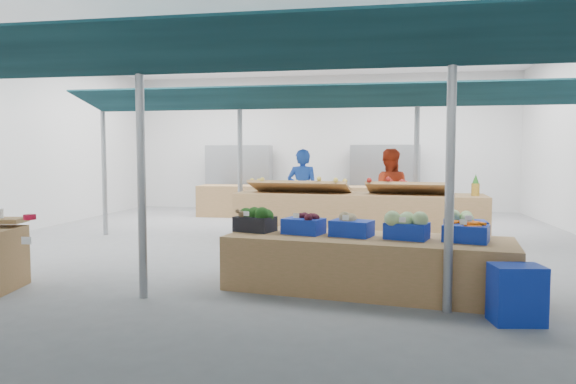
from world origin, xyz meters
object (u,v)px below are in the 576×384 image
Objects in this scene: fruit_counter at (357,220)px; crate_stack at (517,294)px; vendor_left at (303,192)px; vendor_right at (389,193)px; veg_counter at (367,264)px.

fruit_counter is 7.73× the size of crate_stack.
crate_stack is at bearing 121.94° from vendor_left.
vendor_right is at bearing 64.86° from fruit_counter.
veg_counter is 1.90× the size of vendor_left.
vendor_left is (-1.42, 4.38, 0.58)m from veg_counter.
veg_counter is at bearing 88.57° from vendor_right.
fruit_counter is (-0.22, 3.28, 0.15)m from veg_counter.
fruit_counter is at bearing 111.91° from crate_stack.
vendor_right reaches higher than veg_counter.
fruit_counter is 1.32m from vendor_right.
vendor_left is (-2.93, 5.41, 0.62)m from crate_stack.
vendor_left is at bearing 118.47° from crate_stack.
crate_stack is at bearing -64.62° from fruit_counter.
veg_counter is 1.83m from crate_stack.
fruit_counter is at bearing 102.77° from veg_counter.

